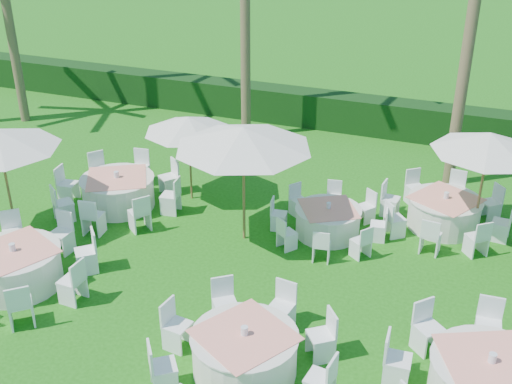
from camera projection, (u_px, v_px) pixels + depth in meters
ground at (190, 333)px, 12.60m from camera, size 120.00×120.00×0.00m
hedge at (343, 112)px, 22.32m from camera, size 34.00×1.00×1.20m
banquet_table_a at (16, 267)px, 13.88m from camera, size 3.45×3.45×1.03m
banquet_table_b at (245, 352)px, 11.43m from camera, size 3.40×3.40×1.02m
banquet_table_c at (488, 381)px, 10.78m from camera, size 3.48×3.48×1.04m
banquet_table_d at (118, 191)px, 17.16m from camera, size 3.45×3.45×1.03m
banquet_table_e at (328, 221)px, 15.87m from camera, size 2.88×2.88×0.88m
banquet_table_f at (444, 212)px, 16.18m from camera, size 3.23×3.23×0.97m
umbrella_b at (243, 137)px, 14.66m from camera, size 3.26×3.26×2.93m
umbrella_c at (188, 124)px, 16.80m from camera, size 2.37×2.37×2.39m
umbrella_d at (489, 142)px, 14.81m from camera, size 2.64×2.64×2.75m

